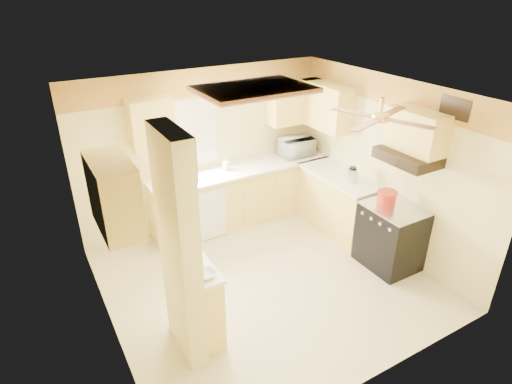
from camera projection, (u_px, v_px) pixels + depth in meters
floor at (266, 279)px, 5.78m from camera, size 4.00×4.00×0.00m
ceiling at (269, 95)px, 4.66m from camera, size 4.00×4.00×0.00m
wall_back at (204, 149)px, 6.69m from camera, size 4.00×0.00×4.00m
wall_front at (380, 283)px, 3.75m from camera, size 4.00×0.00×4.00m
wall_left at (99, 242)px, 4.32m from camera, size 0.00×3.80×3.80m
wall_right at (387, 165)px, 6.12m from camera, size 0.00×3.80×3.80m
wallpaper_border at (201, 82)px, 6.21m from camera, size 4.00×0.02×0.40m
partition_column at (179, 251)px, 4.19m from camera, size 0.20×0.70×2.50m
partition_ledge at (204, 306)px, 4.64m from camera, size 0.25×0.55×0.90m
ledge_top at (202, 271)px, 4.43m from camera, size 0.28×0.58×0.04m
lower_cabinets_back at (242, 195)px, 7.04m from camera, size 3.00×0.60×0.90m
lower_cabinets_right at (338, 203)px, 6.80m from camera, size 0.60×1.40×0.90m
countertop_back at (242, 169)px, 6.82m from camera, size 3.04×0.64×0.04m
countertop_right at (340, 176)px, 6.59m from camera, size 0.64×1.44×0.04m
dishwasher_panel at (208, 216)px, 6.47m from camera, size 0.58×0.02×0.80m
window at (188, 134)px, 6.44m from camera, size 0.92×0.02×1.02m
upper_cab_back_left at (151, 124)px, 5.91m from camera, size 0.60×0.35×0.70m
upper_cab_back_right at (294, 101)px, 6.99m from camera, size 0.90×0.35×0.70m
upper_cab_right at (325, 106)px, 6.74m from camera, size 0.35×1.00×0.70m
upper_cab_left_wall at (114, 195)px, 3.94m from camera, size 0.35×0.75×0.70m
upper_cab_over_stove at (417, 131)px, 5.30m from camera, size 0.35×0.76×0.52m
stove at (391, 236)px, 5.90m from camera, size 0.68×0.77×0.92m
range_hood at (408, 157)px, 5.41m from camera, size 0.50×0.76×0.14m
poster_menu at (186, 194)px, 3.97m from camera, size 0.02×0.42×0.57m
poster_nashville at (190, 252)px, 4.26m from camera, size 0.02×0.42×0.57m
ceiling_light_panel at (254, 89)px, 5.12m from camera, size 1.35×0.95×0.06m
ceiling_fan at (380, 117)px, 4.67m from camera, size 1.15×1.15×0.26m
vent_grate at (455, 108)px, 4.94m from camera, size 0.02×0.40×0.25m
microwave at (296, 147)px, 7.24m from camera, size 0.58×0.41×0.31m
bowl at (206, 274)px, 4.32m from camera, size 0.25×0.25×0.05m
dutch_oven at (387, 197)px, 5.75m from camera, size 0.27×0.27×0.18m
kettle at (352, 175)px, 6.31m from camera, size 0.15×0.15×0.23m
dish_rack at (172, 178)px, 6.30m from camera, size 0.37×0.29×0.20m
utensil_crock at (226, 166)px, 6.73m from camera, size 0.10×0.10×0.21m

